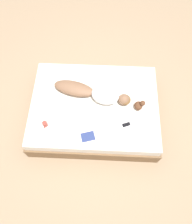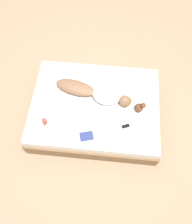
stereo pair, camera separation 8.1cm
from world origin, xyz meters
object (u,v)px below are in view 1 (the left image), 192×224
(person, at_px, (95,93))
(open_magazine, at_px, (86,130))
(cell_phone, at_px, (126,125))
(coffee_mug, at_px, (45,124))

(person, bearing_deg, open_magazine, 3.21)
(open_magazine, xyz_separation_m, cell_phone, (-0.12, 0.60, 0.00))
(coffee_mug, relative_size, cell_phone, 0.65)
(open_magazine, height_order, coffee_mug, coffee_mug)
(coffee_mug, height_order, cell_phone, coffee_mug)
(coffee_mug, bearing_deg, person, 127.51)
(person, relative_size, coffee_mug, 12.11)
(cell_phone, bearing_deg, person, -156.27)
(open_magazine, bearing_deg, person, 154.73)
(person, bearing_deg, cell_phone, 57.94)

